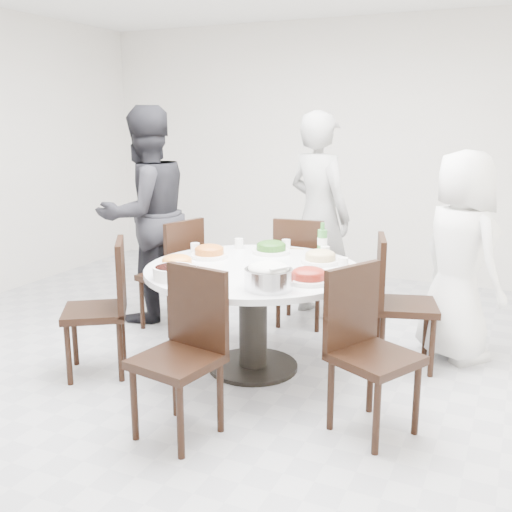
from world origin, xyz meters
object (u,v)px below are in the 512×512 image
at_px(chair_nw, 170,274).
at_px(chair_n, 303,271).
at_px(chair_se, 375,354).
at_px(rice_bowl, 269,279).
at_px(dining_table, 253,319).
at_px(diner_middle, 319,216).
at_px(diner_left, 146,215).
at_px(diner_right, 460,257).
at_px(chair_s, 176,357).
at_px(beverage_bottle, 322,239).
at_px(chair_ne, 406,303).
at_px(chair_sw, 95,309).
at_px(soup_bowl, 174,273).

bearing_deg(chair_nw, chair_n, 134.69).
relative_size(chair_se, rice_bowl, 3.23).
distance_m(dining_table, diner_middle, 1.46).
relative_size(diner_left, rice_bowl, 6.33).
xyz_separation_m(diner_right, diner_middle, (-1.26, 0.53, 0.14)).
relative_size(chair_n, diner_left, 0.51).
xyz_separation_m(chair_s, beverage_bottle, (0.32, 1.57, 0.40)).
relative_size(diner_middle, diner_left, 0.98).
bearing_deg(dining_table, chair_se, -27.79).
height_order(chair_nw, diner_left, diner_left).
distance_m(rice_bowl, beverage_bottle, 1.00).
height_order(diner_left, beverage_bottle, diner_left).
bearing_deg(chair_ne, dining_table, 101.12).
bearing_deg(chair_sw, rice_bowl, 59.31).
distance_m(chair_ne, diner_middle, 1.36).
bearing_deg(diner_middle, beverage_bottle, 135.33).
bearing_deg(chair_nw, diner_middle, 145.59).
bearing_deg(chair_n, chair_s, 84.41).
distance_m(chair_n, diner_left, 1.45).
relative_size(dining_table, chair_se, 1.58).
xyz_separation_m(chair_sw, diner_left, (-0.36, 1.17, 0.46)).
xyz_separation_m(diner_left, soup_bowl, (0.99, -1.14, -0.14)).
bearing_deg(soup_bowl, chair_se, -1.70).
bearing_deg(beverage_bottle, diner_left, 176.33).
xyz_separation_m(chair_se, diner_right, (0.29, 1.35, 0.30)).
bearing_deg(chair_se, dining_table, 89.60).
height_order(chair_sw, chair_s, same).
relative_size(diner_middle, beverage_bottle, 7.29).
bearing_deg(beverage_bottle, chair_sw, -140.31).
xyz_separation_m(rice_bowl, beverage_bottle, (0.01, 0.99, 0.06)).
distance_m(chair_ne, chair_nw, 1.97).
xyz_separation_m(diner_middle, beverage_bottle, (0.30, -0.81, -0.04)).
xyz_separation_m(diner_middle, rice_bowl, (0.29, -1.81, -0.10)).
xyz_separation_m(chair_nw, chair_se, (1.99, -1.01, 0.00)).
height_order(chair_se, soup_bowl, chair_se).
distance_m(chair_ne, chair_s, 1.80).
bearing_deg(diner_right, chair_n, 34.10).
distance_m(dining_table, chair_se, 1.13).
distance_m(chair_se, diner_right, 1.41).
bearing_deg(diner_middle, chair_sw, 87.29).
xyz_separation_m(dining_table, diner_middle, (0.02, 1.36, 0.53)).
bearing_deg(chair_n, rice_bowl, 96.09).
bearing_deg(diner_left, chair_nw, 85.09).
xyz_separation_m(chair_ne, diner_left, (-2.30, 0.16, 0.46)).
bearing_deg(chair_se, diner_right, 15.29).
xyz_separation_m(chair_nw, diner_left, (-0.34, 0.17, 0.46)).
height_order(chair_sw, beverage_bottle, beverage_bottle).
relative_size(rice_bowl, soup_bowl, 1.11).
xyz_separation_m(chair_n, beverage_bottle, (0.33, -0.50, 0.40)).
xyz_separation_m(dining_table, chair_sw, (-0.97, -0.52, 0.10)).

